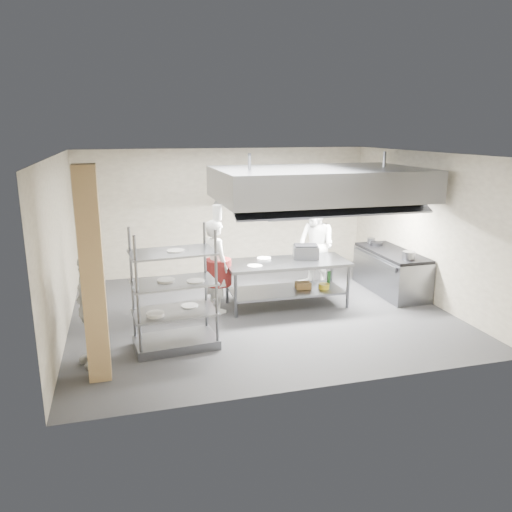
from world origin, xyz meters
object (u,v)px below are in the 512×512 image
object	(u,v)px
cooking_range	(391,273)
griddle	(306,252)
chef_line	(316,246)
stockpot	(409,256)
island	(287,283)
chef_plating	(91,310)
chef_head	(216,266)
pass_rack	(174,289)

from	to	relation	value
cooking_range	griddle	xyz separation A→B (m)	(-2.01, -0.07, 0.61)
chef_line	stockpot	distance (m)	2.01
island	cooking_range	xyz separation A→B (m)	(2.46, 0.25, -0.04)
cooking_range	chef_plating	distance (m)	6.38
cooking_range	stockpot	distance (m)	0.92
stockpot	chef_head	bearing A→B (deg)	171.75
chef_plating	stockpot	xyz separation A→B (m)	(6.02, 1.17, 0.14)
island	chef_line	size ratio (longest dim) A/B	1.26
cooking_range	pass_rack	bearing A→B (deg)	-161.19
chef_head	griddle	bearing A→B (deg)	-107.27
pass_rack	griddle	xyz separation A→B (m)	(2.82, 1.57, 0.05)
island	chef_line	bearing A→B (deg)	44.57
chef_plating	chef_head	bearing A→B (deg)	104.75
chef_line	island	bearing A→B (deg)	-71.14
chef_line	cooking_range	bearing A→B (deg)	40.81
island	chef_plating	size ratio (longest dim) A/B	1.43
cooking_range	chef_line	world-z (taller)	chef_line
chef_line	griddle	distance (m)	0.92
island	chef_line	world-z (taller)	chef_line
chef_plating	griddle	size ratio (longest dim) A/B	3.38
island	chef_line	distance (m)	1.44
island	chef_head	distance (m)	1.48
chef_plating	island	bearing A→B (deg)	91.39
pass_rack	stockpot	bearing A→B (deg)	5.69
chef_line	chef_plating	size ratio (longest dim) A/B	1.13
griddle	chef_plating	bearing A→B (deg)	-141.09
island	chef_head	world-z (taller)	chef_head
chef_line	stockpot	world-z (taller)	chef_line
griddle	stockpot	xyz separation A→B (m)	(1.95, -0.66, -0.05)
stockpot	chef_line	bearing A→B (deg)	135.28
chef_head	pass_rack	bearing A→B (deg)	126.37
island	pass_rack	bearing A→B (deg)	-148.30
pass_rack	chef_head	bearing A→B (deg)	51.74
cooking_range	stockpot	world-z (taller)	stockpot
cooking_range	chef_plating	bearing A→B (deg)	-162.66
pass_rack	griddle	size ratio (longest dim) A/B	3.92
chef_line	griddle	bearing A→B (deg)	-59.54
island	chef_plating	xyz separation A→B (m)	(-3.62, -1.65, 0.39)
island	pass_rack	world-z (taller)	pass_rack
island	stockpot	bearing A→B (deg)	-10.18
cooking_range	chef_plating	xyz separation A→B (m)	(-6.08, -1.90, 0.43)
chef_head	griddle	xyz separation A→B (m)	(1.86, 0.11, 0.13)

